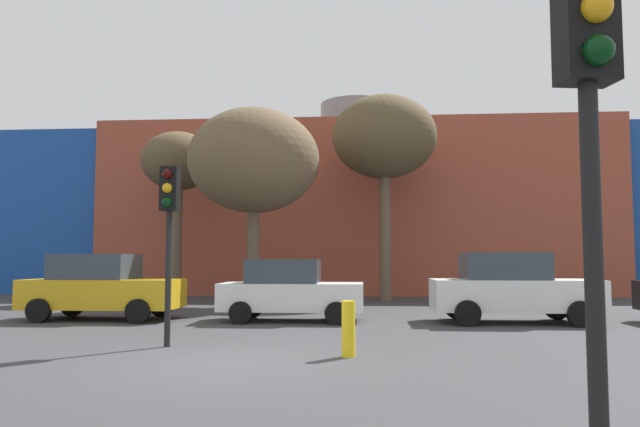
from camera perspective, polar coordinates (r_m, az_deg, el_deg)
name	(u,v)px	position (r m, az deg, el deg)	size (l,w,h in m)	color
ground_plane	(224,362)	(10.44, -9.15, -13.79)	(200.00, 200.00, 0.00)	#38383A
building_backdrop	(356,214)	(33.64, 3.47, -0.06)	(41.82, 11.09, 10.49)	#9E4733
parked_car_1	(101,287)	(18.41, -20.05, -6.57)	(4.32, 2.12, 1.87)	gold
parked_car_2	(290,290)	(16.93, -2.89, -7.29)	(3.97, 1.95, 1.72)	white
parked_car_3	(511,288)	(17.25, 17.71, -6.73)	(4.39, 2.15, 1.90)	white
traffic_light_near_right	(590,96)	(4.32, 24.26, 10.13)	(0.40, 0.39, 3.76)	black
traffic_light_island	(169,213)	(12.36, -14.15, 0.04)	(0.38, 0.37, 3.58)	black
bare_tree_0	(254,161)	(22.69, -6.29, 4.96)	(4.92, 4.92, 7.39)	brown
bare_tree_1	(384,139)	(25.61, 6.12, 7.09)	(4.40, 4.40, 8.63)	brown
bare_tree_2	(178,164)	(26.83, -13.32, 4.59)	(3.17, 3.17, 7.25)	brown
bollard_yellow_0	(348,329)	(10.81, 2.72, -10.89)	(0.24, 0.24, 0.98)	yellow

